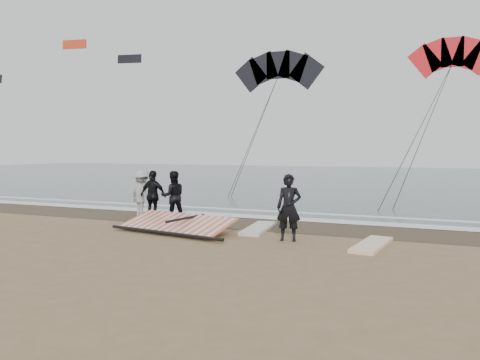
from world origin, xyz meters
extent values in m
plane|color=#8C704C|center=(0.00, 0.00, 0.00)|extent=(120.00, 120.00, 0.00)
cube|color=#233838|center=(0.00, 33.00, 0.01)|extent=(120.00, 54.00, 0.02)
cube|color=#4C3D2B|center=(0.00, 4.50, 0.01)|extent=(120.00, 2.80, 0.01)
cube|color=white|center=(0.00, 5.90, 0.03)|extent=(120.00, 0.90, 0.01)
cube|color=white|center=(0.00, 7.60, 0.03)|extent=(120.00, 0.45, 0.01)
imported|color=black|center=(2.20, 2.01, 0.94)|extent=(0.75, 0.55, 1.87)
cube|color=white|center=(4.46, 2.10, 0.05)|extent=(0.91, 2.33, 0.09)
cube|color=beige|center=(0.81, 3.36, 0.05)|extent=(0.90, 2.49, 0.10)
imported|color=black|center=(-2.66, 3.90, 0.90)|extent=(1.11, 1.08, 1.80)
imported|color=black|center=(-3.36, 3.70, 0.91)|extent=(1.07, 0.46, 1.81)
imported|color=#A8A7A3|center=(-4.06, 4.00, 0.90)|extent=(1.32, 1.04, 1.80)
cube|color=black|center=(-1.58, 2.60, 0.05)|extent=(2.57, 1.01, 0.10)
cube|color=#E34F25|center=(-1.38, 2.00, 0.30)|extent=(3.84, 2.00, 0.39)
cylinder|color=black|center=(-1.38, 1.22, 0.11)|extent=(4.19, 0.80, 0.10)
cylinder|color=black|center=(-1.08, 2.00, 0.45)|extent=(0.38, 1.82, 0.08)
cylinder|color=#262626|center=(5.36, 17.04, 4.21)|extent=(0.04, 0.04, 17.95)
cylinder|color=#262626|center=(5.62, 17.45, 4.21)|extent=(0.04, 0.04, 17.14)
cylinder|color=#262626|center=(-4.60, 17.88, 4.04)|extent=(0.04, 0.04, 13.19)
cylinder|color=#262626|center=(-4.61, 17.72, 4.04)|extent=(0.04, 0.04, 13.46)
cube|color=red|center=(-28.55, 28.00, 13.37)|extent=(3.04, 0.12, 1.04)
cube|color=black|center=(-24.67, 32.00, 12.31)|extent=(3.04, 0.12, 1.03)
camera|label=1|loc=(5.93, -10.50, 2.55)|focal=35.00mm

